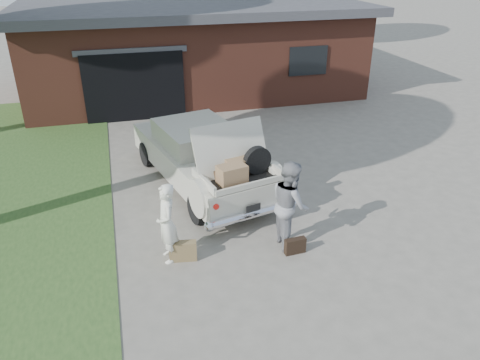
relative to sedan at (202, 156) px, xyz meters
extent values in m
plane|color=gray|center=(0.32, -2.78, -0.73)|extent=(90.00, 90.00, 0.00)
cube|color=brown|center=(1.32, 8.72, 0.77)|extent=(12.00, 7.00, 3.00)
cube|color=#4C4C51|center=(1.32, 8.72, 2.42)|extent=(12.80, 7.80, 0.30)
cube|color=black|center=(-1.18, 5.27, 0.37)|extent=(3.20, 0.30, 2.20)
cube|color=#4C4C51|center=(-1.18, 5.20, 1.52)|extent=(3.50, 0.12, 0.18)
cube|color=black|center=(4.82, 5.20, 0.87)|extent=(1.40, 0.08, 1.00)
cube|color=beige|center=(-0.01, 0.05, -0.13)|extent=(2.87, 5.08, 0.62)
cube|color=#ADAA98|center=(-0.08, 0.33, 0.43)|extent=(1.98, 2.23, 0.50)
cube|color=black|center=(-0.28, 1.21, 0.41)|extent=(1.47, 0.41, 0.42)
cube|color=black|center=(0.13, -0.56, 0.41)|extent=(1.47, 0.41, 0.42)
cylinder|color=black|center=(-0.46, -1.73, -0.41)|extent=(0.35, 0.66, 0.63)
cylinder|color=black|center=(1.18, -1.35, -0.41)|extent=(0.35, 0.66, 0.63)
cylinder|color=black|center=(-1.20, 1.44, -0.41)|extent=(0.35, 0.66, 0.63)
cylinder|color=black|center=(0.44, 1.82, -0.41)|extent=(0.35, 0.66, 0.63)
cylinder|color=silver|center=(0.55, -2.34, -0.34)|extent=(1.95, 0.62, 0.17)
cylinder|color=#A5140F|center=(-0.24, -2.45, 0.02)|extent=(0.13, 0.12, 0.12)
cylinder|color=#A5140F|center=(1.30, -2.09, 0.02)|extent=(0.13, 0.12, 0.12)
cube|color=black|center=(0.55, -2.36, -0.20)|extent=(0.32, 0.09, 0.16)
cube|color=black|center=(0.40, -1.73, 0.20)|extent=(1.69, 1.37, 0.04)
cube|color=beige|center=(-0.34, -1.90, 0.30)|extent=(0.30, 1.04, 0.17)
cube|color=beige|center=(1.15, -1.55, 0.30)|extent=(0.30, 1.04, 0.17)
cube|color=beige|center=(0.52, -2.24, 0.26)|extent=(1.51, 0.41, 0.12)
cube|color=beige|center=(0.33, -1.42, 0.73)|extent=(1.67, 0.82, 1.03)
cube|color=#48321F|center=(0.17, -1.70, 0.31)|extent=(0.58, 0.44, 0.17)
cube|color=#A17951|center=(0.21, -1.99, 0.42)|extent=(0.63, 0.48, 0.39)
cube|color=black|center=(0.56, -1.51, 0.30)|extent=(0.58, 0.45, 0.16)
cube|color=#9F7851|center=(0.43, -1.64, 0.48)|extent=(0.53, 0.41, 0.17)
cylinder|color=black|center=(0.83, -1.68, 0.52)|extent=(0.61, 0.28, 0.59)
imported|color=white|center=(-1.21, -2.85, 0.04)|extent=(0.40, 0.58, 1.52)
imported|color=gray|center=(1.09, -2.94, 0.14)|extent=(0.68, 0.86, 1.72)
cube|color=olive|center=(-0.97, -2.96, -0.53)|extent=(0.52, 0.24, 0.39)
cube|color=black|center=(1.09, -3.30, -0.57)|extent=(0.41, 0.15, 0.31)
camera|label=1|loc=(-1.84, -10.02, 4.45)|focal=35.00mm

